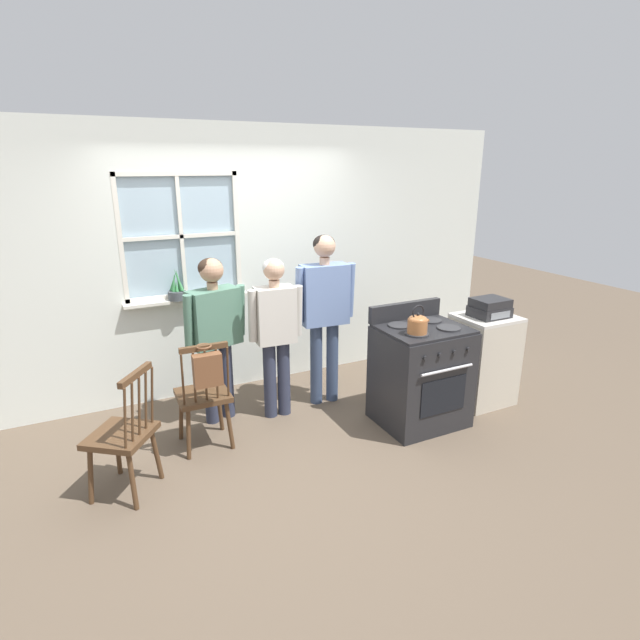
{
  "coord_description": "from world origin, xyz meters",
  "views": [
    {
      "loc": [
        -1.45,
        -3.52,
        2.31
      ],
      "look_at": [
        0.4,
        0.23,
        1.0
      ],
      "focal_mm": 28.0,
      "sensor_mm": 36.0,
      "label": 1
    }
  ],
  "objects_px": {
    "chair_near_wall": "(124,436)",
    "side_counter": "(483,359)",
    "person_elderly_left": "(215,324)",
    "kettle": "(418,323)",
    "person_teen_center": "(275,325)",
    "stereo": "(490,308)",
    "person_adult_right": "(324,303)",
    "chair_by_window": "(204,397)",
    "stove": "(421,374)",
    "potted_plant": "(177,291)",
    "handbag": "(207,369)"
  },
  "relations": [
    {
      "from": "chair_near_wall",
      "to": "side_counter",
      "type": "bearing_deg",
      "value": 126.41
    },
    {
      "from": "chair_near_wall",
      "to": "person_elderly_left",
      "type": "bearing_deg",
      "value": 167.64
    },
    {
      "from": "chair_near_wall",
      "to": "kettle",
      "type": "height_order",
      "value": "kettle"
    },
    {
      "from": "chair_near_wall",
      "to": "person_teen_center",
      "type": "xyz_separation_m",
      "value": [
        1.42,
        0.62,
        0.45
      ]
    },
    {
      "from": "side_counter",
      "to": "stereo",
      "type": "xyz_separation_m",
      "value": [
        0.0,
        -0.02,
        0.54
      ]
    },
    {
      "from": "person_elderly_left",
      "to": "side_counter",
      "type": "distance_m",
      "value": 2.64
    },
    {
      "from": "person_adult_right",
      "to": "side_counter",
      "type": "relative_size",
      "value": 1.87
    },
    {
      "from": "chair_near_wall",
      "to": "person_adult_right",
      "type": "height_order",
      "value": "person_adult_right"
    },
    {
      "from": "person_adult_right",
      "to": "person_elderly_left",
      "type": "bearing_deg",
      "value": 178.83
    },
    {
      "from": "chair_by_window",
      "to": "chair_near_wall",
      "type": "height_order",
      "value": "same"
    },
    {
      "from": "person_adult_right",
      "to": "stove",
      "type": "distance_m",
      "value": 1.12
    },
    {
      "from": "kettle",
      "to": "stereo",
      "type": "bearing_deg",
      "value": 10.3
    },
    {
      "from": "person_teen_center",
      "to": "stereo",
      "type": "distance_m",
      "value": 2.06
    },
    {
      "from": "potted_plant",
      "to": "chair_near_wall",
      "type": "bearing_deg",
      "value": -116.76
    },
    {
      "from": "person_elderly_left",
      "to": "person_teen_center",
      "type": "height_order",
      "value": "person_elderly_left"
    },
    {
      "from": "kettle",
      "to": "stove",
      "type": "bearing_deg",
      "value": 37.46
    },
    {
      "from": "person_adult_right",
      "to": "stereo",
      "type": "relative_size",
      "value": 4.95
    },
    {
      "from": "handbag",
      "to": "stereo",
      "type": "relative_size",
      "value": 0.9
    },
    {
      "from": "chair_near_wall",
      "to": "potted_plant",
      "type": "xyz_separation_m",
      "value": [
        0.7,
        1.39,
        0.68
      ]
    },
    {
      "from": "kettle",
      "to": "handbag",
      "type": "xyz_separation_m",
      "value": [
        -1.72,
        0.36,
        -0.23
      ]
    },
    {
      "from": "stove",
      "to": "potted_plant",
      "type": "distance_m",
      "value": 2.46
    },
    {
      "from": "stove",
      "to": "potted_plant",
      "type": "height_order",
      "value": "potted_plant"
    },
    {
      "from": "chair_by_window",
      "to": "kettle",
      "type": "distance_m",
      "value": 1.9
    },
    {
      "from": "chair_near_wall",
      "to": "person_teen_center",
      "type": "height_order",
      "value": "person_teen_center"
    },
    {
      "from": "side_counter",
      "to": "stereo",
      "type": "relative_size",
      "value": 2.65
    },
    {
      "from": "person_elderly_left",
      "to": "handbag",
      "type": "relative_size",
      "value": 5.0
    },
    {
      "from": "chair_by_window",
      "to": "stereo",
      "type": "distance_m",
      "value": 2.79
    },
    {
      "from": "stove",
      "to": "person_elderly_left",
      "type": "bearing_deg",
      "value": 152.28
    },
    {
      "from": "chair_near_wall",
      "to": "stove",
      "type": "height_order",
      "value": "stove"
    },
    {
      "from": "person_teen_center",
      "to": "handbag",
      "type": "height_order",
      "value": "person_teen_center"
    },
    {
      "from": "handbag",
      "to": "stereo",
      "type": "height_order",
      "value": "stereo"
    },
    {
      "from": "person_adult_right",
      "to": "side_counter",
      "type": "distance_m",
      "value": 1.69
    },
    {
      "from": "stove",
      "to": "kettle",
      "type": "xyz_separation_m",
      "value": [
        -0.17,
        -0.13,
        0.55
      ]
    },
    {
      "from": "person_adult_right",
      "to": "handbag",
      "type": "distance_m",
      "value": 1.42
    },
    {
      "from": "person_elderly_left",
      "to": "potted_plant",
      "type": "relative_size",
      "value": 4.95
    },
    {
      "from": "chair_near_wall",
      "to": "person_teen_center",
      "type": "distance_m",
      "value": 1.61
    },
    {
      "from": "person_elderly_left",
      "to": "kettle",
      "type": "relative_size",
      "value": 6.22
    },
    {
      "from": "chair_by_window",
      "to": "person_teen_center",
      "type": "distance_m",
      "value": 0.91
    },
    {
      "from": "stove",
      "to": "kettle",
      "type": "bearing_deg",
      "value": -142.54
    },
    {
      "from": "chair_by_window",
      "to": "kettle",
      "type": "height_order",
      "value": "kettle"
    },
    {
      "from": "person_adult_right",
      "to": "potted_plant",
      "type": "height_order",
      "value": "person_adult_right"
    },
    {
      "from": "person_teen_center",
      "to": "handbag",
      "type": "bearing_deg",
      "value": -143.66
    },
    {
      "from": "person_adult_right",
      "to": "stereo",
      "type": "height_order",
      "value": "person_adult_right"
    },
    {
      "from": "person_elderly_left",
      "to": "kettle",
      "type": "xyz_separation_m",
      "value": [
        1.48,
        -1.0,
        0.08
      ]
    },
    {
      "from": "chair_by_window",
      "to": "stereo",
      "type": "relative_size",
      "value": 2.84
    },
    {
      "from": "stove",
      "to": "side_counter",
      "type": "distance_m",
      "value": 0.83
    },
    {
      "from": "side_counter",
      "to": "stereo",
      "type": "height_order",
      "value": "stereo"
    },
    {
      "from": "chair_by_window",
      "to": "potted_plant",
      "type": "xyz_separation_m",
      "value": [
        0.03,
        1.01,
        0.68
      ]
    },
    {
      "from": "stove",
      "to": "kettle",
      "type": "distance_m",
      "value": 0.59
    },
    {
      "from": "stove",
      "to": "side_counter",
      "type": "xyz_separation_m",
      "value": [
        0.82,
        0.07,
        -0.02
      ]
    }
  ]
}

